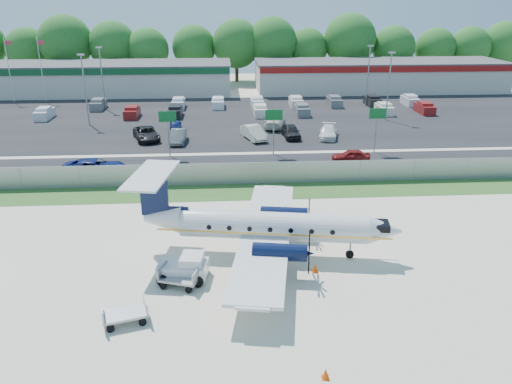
{
  "coord_description": "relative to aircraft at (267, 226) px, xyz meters",
  "views": [
    {
      "loc": [
        -2.29,
        -28.12,
        15.57
      ],
      "look_at": [
        0.0,
        6.0,
        2.3
      ],
      "focal_mm": 35.0,
      "sensor_mm": 36.0,
      "label": 1
    }
  ],
  "objects": [
    {
      "name": "parked_car_e",
      "position": [
        9.84,
        28.58,
        -2.04
      ],
      "size": [
        3.1,
        5.22,
        1.42
      ],
      "primitive_type": "imported",
      "rotation": [
        0.0,
        0.0,
        -0.24
      ],
      "color": "silver",
      "rests_on": "ground"
    },
    {
      "name": "building_west",
      "position": [
        -24.37,
        61.32,
        0.59
      ],
      "size": [
        46.4,
        12.4,
        5.24
      ],
      "color": "beige",
      "rests_on": "ground"
    },
    {
      "name": "parked_car_f",
      "position": [
        -8.7,
        33.89,
        -2.04
      ],
      "size": [
        1.85,
        3.88,
        1.28
      ],
      "primitive_type": "imported",
      "rotation": [
        0.0,
        0.0,
        3.24
      ],
      "color": "navy",
      "rests_on": "ground"
    },
    {
      "name": "flagpole_west",
      "position": [
        -36.29,
        54.34,
        3.6
      ],
      "size": [
        1.06,
        0.12,
        10.0
      ],
      "color": "silver",
      "rests_on": "ground"
    },
    {
      "name": "flagpole_east",
      "position": [
        -31.29,
        54.34,
        3.6
      ],
      "size": [
        1.06,
        0.12,
        10.0
      ],
      "color": "silver",
      "rests_on": "ground"
    },
    {
      "name": "cone_nose",
      "position": [
        2.72,
        -2.45,
        -1.77
      ],
      "size": [
        0.4,
        0.4,
        0.57
      ],
      "color": "#DB4706",
      "rests_on": "ground"
    },
    {
      "name": "road_car_west",
      "position": [
        -14.68,
        16.15,
        -2.04
      ],
      "size": [
        6.19,
        2.98,
        1.7
      ],
      "primitive_type": "imported",
      "rotation": [
        0.0,
        0.0,
        1.6
      ],
      "color": "navy",
      "rests_on": "ground"
    },
    {
      "name": "parked_car_d",
      "position": [
        5.43,
        28.96,
        -2.04
      ],
      "size": [
        2.07,
        4.6,
        1.53
      ],
      "primitive_type": "imported",
      "rotation": [
        0.0,
        0.0,
        0.06
      ],
      "color": "black",
      "rests_on": "ground"
    },
    {
      "name": "parked_car_a",
      "position": [
        -11.71,
        29.09,
        -2.04
      ],
      "size": [
        4.08,
        6.01,
        1.53
      ],
      "primitive_type": "imported",
      "rotation": [
        0.0,
        0.0,
        0.31
      ],
      "color": "black",
      "rests_on": "ground"
    },
    {
      "name": "light_pole_nw",
      "position": [
        -20.37,
        37.34,
        3.19
      ],
      "size": [
        0.9,
        0.35,
        9.09
      ],
      "color": "gray",
      "rests_on": "ground"
    },
    {
      "name": "parking_lot",
      "position": [
        -0.37,
        39.34,
        -2.03
      ],
      "size": [
        170.0,
        32.0,
        0.02
      ],
      "primitive_type": "cube",
      "color": "black",
      "rests_on": "ground"
    },
    {
      "name": "far_parking_rows",
      "position": [
        -0.37,
        44.34,
        -2.04
      ],
      "size": [
        56.0,
        10.0,
        1.6
      ],
      "primitive_type": null,
      "color": "gray",
      "rests_on": "ground"
    },
    {
      "name": "parked_car_b",
      "position": [
        -7.9,
        27.7,
        -2.04
      ],
      "size": [
        1.76,
        4.69,
        1.53
      ],
      "primitive_type": "imported",
      "rotation": [
        0.0,
        0.0,
        -0.03
      ],
      "color": "#595B5E",
      "rests_on": "ground"
    },
    {
      "name": "parked_car_g",
      "position": [
        4.03,
        34.13,
        -2.04
      ],
      "size": [
        3.48,
        5.83,
        1.58
      ],
      "primitive_type": "imported",
      "rotation": [
        0.0,
        0.0,
        2.89
      ],
      "color": "beige",
      "rests_on": "ground"
    },
    {
      "name": "baggage_cart_far",
      "position": [
        -7.94,
        -6.8,
        -1.49
      ],
      "size": [
        2.55,
        1.93,
        1.19
      ],
      "color": "gray",
      "rests_on": "ground"
    },
    {
      "name": "sign_left",
      "position": [
        -8.37,
        22.24,
        1.57
      ],
      "size": [
        1.8,
        0.26,
        5.0
      ],
      "color": "gray",
      "rests_on": "ground"
    },
    {
      "name": "access_road",
      "position": [
        -0.37,
        18.34,
        -2.03
      ],
      "size": [
        170.0,
        8.0,
        0.02
      ],
      "primitive_type": "cube",
      "color": "black",
      "rests_on": "ground"
    },
    {
      "name": "building_east",
      "position": [
        25.63,
        61.32,
        0.59
      ],
      "size": [
        44.4,
        12.4,
        5.24
      ],
      "color": "beige",
      "rests_on": "ground"
    },
    {
      "name": "light_pole_sw",
      "position": [
        -20.37,
        47.34,
        3.19
      ],
      "size": [
        0.9,
        0.35,
        9.09
      ],
      "color": "gray",
      "rests_on": "ground"
    },
    {
      "name": "cone_port_wing",
      "position": [
        1.56,
        -11.55,
        -1.8
      ],
      "size": [
        0.36,
        0.36,
        0.51
      ],
      "color": "#DB4706",
      "rests_on": "ground"
    },
    {
      "name": "ground",
      "position": [
        -0.37,
        -0.66,
        -2.04
      ],
      "size": [
        170.0,
        170.0,
        0.0
      ],
      "primitive_type": "plane",
      "color": "beige",
      "rests_on": "ground"
    },
    {
      "name": "pushback_tug",
      "position": [
        -5.12,
        -2.67,
        -1.3
      ],
      "size": [
        3.09,
        2.41,
        1.55
      ],
      "color": "silver",
      "rests_on": "ground"
    },
    {
      "name": "cone_starboard_wing",
      "position": [
        1.13,
        10.42,
        -1.76
      ],
      "size": [
        0.42,
        0.42,
        0.6
      ],
      "color": "#DB4706",
      "rests_on": "ground"
    },
    {
      "name": "tree_line",
      "position": [
        -0.37,
        73.34,
        -2.04
      ],
      "size": [
        112.0,
        6.0,
        14.0
      ],
      "primitive_type": null,
      "color": "#1F5E1B",
      "rests_on": "ground"
    },
    {
      "name": "sign_mid",
      "position": [
        2.63,
        22.24,
        1.57
      ],
      "size": [
        1.8,
        0.26,
        5.0
      ],
      "color": "gray",
      "rests_on": "ground"
    },
    {
      "name": "aircraft",
      "position": [
        0.0,
        0.0,
        0.0
      ],
      "size": [
        17.31,
        16.99,
        5.29
      ],
      "color": "silver",
      "rests_on": "ground"
    },
    {
      "name": "baggage_cart_near",
      "position": [
        -5.38,
        -3.47,
        -1.5
      ],
      "size": [
        2.55,
        1.98,
        1.17
      ],
      "color": "gray",
      "rests_on": "ground"
    },
    {
      "name": "light_pole_ne",
      "position": [
        19.63,
        37.34,
        3.19
      ],
      "size": [
        0.9,
        0.35,
        9.09
      ],
      "color": "gray",
      "rests_on": "ground"
    },
    {
      "name": "light_pole_se",
      "position": [
        19.63,
        47.34,
        3.19
      ],
      "size": [
        0.9,
        0.35,
        9.09
      ],
      "color": "gray",
      "rests_on": "ground"
    },
    {
      "name": "sign_right",
      "position": [
        13.63,
        22.24,
        1.57
      ],
      "size": [
        1.8,
        0.26,
        5.0
      ],
      "color": "gray",
      "rests_on": "ground"
    },
    {
      "name": "perimeter_fence",
      "position": [
        -0.37,
        13.34,
        -1.04
      ],
      "size": [
        120.0,
        0.06,
        1.99
      ],
      "color": "gray",
      "rests_on": "ground"
    },
    {
      "name": "parked_car_c",
      "position": [
        0.91,
        28.55,
        -2.04
      ],
      "size": [
        3.16,
        5.23,
        1.63
      ],
      "primitive_type": "imported",
      "rotation": [
        0.0,
        0.0,
        0.31
      ],
      "color": "beige",
      "rests_on": "ground"
    },
    {
      "name": "grass_verge",
      "position": [
        -0.37,
        11.34,
        -2.04
      ],
      "size": [
        170.0,
        4.0,
        0.02
      ],
      "primitive_type": "cube",
      "color": "#2D561E",
      "rests_on": "ground"
    },
    {
      "name": "road_car_mid",
      "position": [
        10.23,
        19.03,
        -2.04
      ],
      "size": [
        4.03,
        2.02,
        1.32
      ],
      "primitive_type": "imported",
      "rotation": [
        0.0,
        0.0,
        -1.69
      ],
      "color": "maroon",
      "rests_on": "ground"
    }
  ]
}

